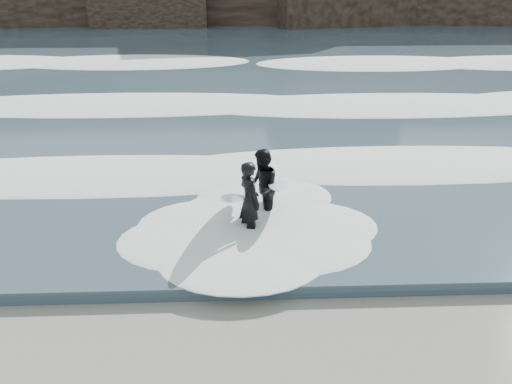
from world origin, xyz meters
TOP-DOWN VIEW (x-y plane):
  - sea at (0.00, 29.00)m, footprint 90.00×52.00m
  - foam_near at (0.00, 9.00)m, footprint 60.00×3.20m
  - foam_mid at (0.00, 16.00)m, footprint 60.00×4.00m
  - foam_far at (0.00, 25.00)m, footprint 60.00×4.80m
  - surfer_left at (-0.34, 5.43)m, footprint 1.11×2.05m
  - surfer_right at (0.10, 6.17)m, footprint 1.17×2.01m

SIDE VIEW (x-z plane):
  - sea at x=0.00m, z-range 0.00..0.30m
  - foam_near at x=0.00m, z-range 0.30..0.50m
  - foam_mid at x=0.00m, z-range 0.30..0.54m
  - foam_far at x=0.00m, z-range 0.30..0.60m
  - surfer_right at x=0.10m, z-range 0.01..1.90m
  - surfer_left at x=-0.34m, z-range 0.01..1.93m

